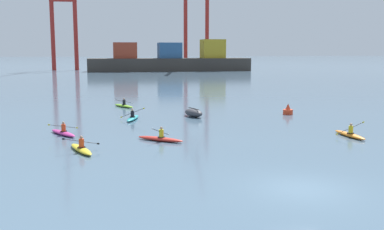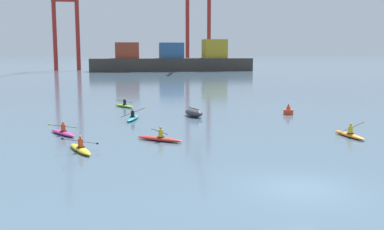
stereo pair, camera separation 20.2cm
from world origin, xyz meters
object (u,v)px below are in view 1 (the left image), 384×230
Objects in this scene: channel_buoy at (288,110)px; kayak_teal at (133,118)px; kayak_magenta at (63,132)px; kayak_red at (160,138)px; kayak_yellow at (81,149)px; gantry_crane_west_mid at (197,8)px; kayak_lime at (124,105)px; container_barge at (170,60)px; gantry_crane_west at (63,11)px; capsized_dinghy at (194,113)px; kayak_orange at (350,134)px.

kayak_teal is at bearing -177.53° from channel_buoy.
kayak_red is at bearing -27.82° from kayak_magenta.
gantry_crane_west_mid is at bearing 75.29° from kayak_yellow.
gantry_crane_west_mid is at bearing 74.12° from kayak_lime.
container_barge reaches higher than channel_buoy.
kayak_lime is (-14.66, 8.16, -0.19)m from channel_buoy.
gantry_crane_west_mid is at bearing 6.82° from gantry_crane_west.
gantry_crane_west reaches higher than capsized_dinghy.
kayak_red is (6.41, -3.38, 0.00)m from kayak_magenta.
kayak_red is at bearing -142.55° from channel_buoy.
kayak_orange reaches higher than channel_buoy.
gantry_crane_west is at bearing 101.12° from capsized_dinghy.
kayak_red is at bearing -82.57° from kayak_teal.
kayak_red reaches higher than kayak_magenta.
kayak_magenta is at bearing 167.18° from kayak_orange.
gantry_crane_west reaches higher than kayak_red.
capsized_dinghy is (-10.52, -87.86, -2.58)m from container_barge.
container_barge reaches higher than capsized_dinghy.
gantry_crane_west_mid is 12.90× the size of kayak_red.
kayak_teal reaches higher than kayak_lime.
kayak_yellow is (-19.63, -100.23, -2.76)m from container_barge.
kayak_teal is 1.13× the size of kayak_red.
container_barge is at bearing 88.89° from channel_buoy.
kayak_magenta is (-4.77, -14.75, -0.00)m from kayak_lime.
kayak_orange is at bearing -36.32° from kayak_teal.
capsized_dinghy is at bearing 32.68° from kayak_magenta.
kayak_yellow is at bearing -176.24° from kayak_orange.
capsized_dinghy is 0.82× the size of kayak_orange.
kayak_lime is 1.08× the size of kayak_red.
channel_buoy is 20.52m from kayak_magenta.
kayak_magenta is (-5.18, -5.98, 0.00)m from kayak_teal.
capsized_dinghy is 0.87× the size of kayak_magenta.
gantry_crane_west_mid is 119.42m from kayak_yellow.
channel_buoy is 0.29× the size of kayak_teal.
gantry_crane_west reaches higher than kayak_lime.
gantry_crane_west is 11.05× the size of kayak_yellow.
channel_buoy reaches higher than kayak_yellow.
kayak_magenta is at bearing -102.58° from container_barge.
capsized_dinghy is at bearing -53.71° from kayak_lime.
kayak_teal is at bearing -104.37° from gantry_crane_west_mid.
kayak_orange is (14.52, -19.15, -0.00)m from kayak_lime.
kayak_red reaches higher than kayak_yellow.
kayak_magenta is 19.79m from kayak_orange.
kayak_teal is at bearing 143.68° from kayak_orange.
container_barge is 23.53m from gantry_crane_west_mid.
channel_buoy is 0.29× the size of kayak_orange.
channel_buoy reaches higher than kayak_magenta.
kayak_magenta is (-31.45, -108.51, -18.74)m from gantry_crane_west_mid.
kayak_yellow is (-3.27, -20.32, -0.00)m from kayak_lime.
kayak_yellow is at bearing -101.08° from container_barge.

